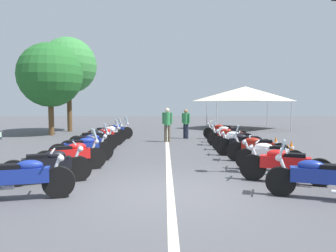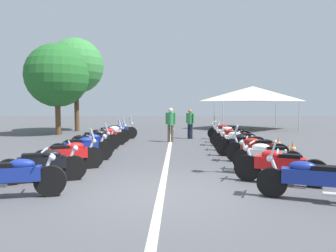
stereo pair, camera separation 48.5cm
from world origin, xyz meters
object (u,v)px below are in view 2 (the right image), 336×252
Objects in this scene: roadside_tree_1 at (76,66)px; motorcycle_right_row_5 at (239,140)px; motorcycle_right_row_8 at (226,131)px; event_tent at (252,94)px; motorcycle_left_row_5 at (97,139)px; motorcycle_left_row_1 at (43,164)px; motorcycle_left_row_6 at (105,136)px; motorcycle_left_row_3 at (82,148)px; motorcycle_right_row_4 at (245,144)px; motorcycle_right_row_6 at (232,136)px; traffic_cone_2 at (288,153)px; traffic_cone_1 at (293,149)px; motorcycle_left_row_8 at (119,131)px; motorcycle_right_row_7 at (231,134)px; motorcycle_left_row_2 at (70,154)px; roadside_tree_0 at (57,76)px; bystander_0 at (171,122)px; motorcycle_left_row_7 at (111,133)px; motorcycle_right_row_0 at (310,178)px; traffic_cone_0 at (278,144)px; motorcycle_right_row_2 at (267,156)px; motorcycle_right_row_1 at (279,165)px; motorcycle_right_row_3 at (256,148)px; motorcycle_left_row_4 at (89,143)px; bystander_1 at (190,122)px; motorcycle_left_row_0 at (14,176)px.

motorcycle_right_row_5 is at bearing -133.01° from roadside_tree_1.
event_tent reaches higher than motorcycle_right_row_8.
roadside_tree_1 reaches higher than motorcycle_left_row_5.
motorcycle_left_row_6 is at bearing 68.52° from motorcycle_left_row_1.
motorcycle_right_row_4 is at bearing -12.30° from motorcycle_left_row_3.
motorcycle_right_row_6 is 3.42× the size of traffic_cone_2.
traffic_cone_1 is (-1.49, -1.67, -0.16)m from motorcycle_right_row_5.
motorcycle_right_row_7 is at bearing -36.46° from motorcycle_left_row_8.
roadside_tree_0 reaches higher than motorcycle_left_row_2.
motorcycle_left_row_5 is 4.16m from bystander_0.
motorcycle_left_row_7 reaches higher than motorcycle_right_row_0.
roadside_tree_1 is (8.88, 9.52, 4.04)m from motorcycle_right_row_5.
motorcycle_left_row_6 is at bearing 78.15° from traffic_cone_0.
motorcycle_right_row_2 reaches higher than motorcycle_right_row_5.
motorcycle_right_row_4 reaches higher than traffic_cone_1.
motorcycle_right_row_8 reaches higher than traffic_cone_0.
motorcycle_left_row_1 is 0.97× the size of motorcycle_right_row_1.
roadside_tree_1 reaches higher than motorcycle_right_row_3.
motorcycle_left_row_2 reaches higher than motorcycle_left_row_1.
event_tent is at bearing 24.31° from motorcycle_left_row_6.
bystander_0 is at bearing 34.17° from motorcycle_left_row_4.
traffic_cone_1 is 6.92m from bystander_1.
motorcycle_right_row_1 reaches higher than motorcycle_right_row_8.
motorcycle_left_row_8 reaches higher than traffic_cone_2.
bystander_1 is (4.30, -4.09, 0.49)m from motorcycle_left_row_5.
motorcycle_left_row_2 is 3.07× the size of traffic_cone_0.
motorcycle_left_row_1 is at bearing -123.31° from motorcycle_left_row_2.
traffic_cone_1 is at bearing 68.74° from bystander_1.
roadside_tree_1 is at bearing -4.41° from motorcycle_right_row_8.
motorcycle_right_row_5 is 11.63m from event_tent.
motorcycle_left_row_4 is 0.97× the size of motorcycle_left_row_8.
motorcycle_left_row_8 is 5.98m from motorcycle_right_row_7.
motorcycle_right_row_4 is (3.95, 0.01, -0.00)m from motorcycle_right_row_1.
motorcycle_right_row_2 is at bearing -44.36° from motorcycle_left_row_4.
roadside_tree_0 reaches higher than motorcycle_left_row_0.
motorcycle_right_row_0 is 10.04m from bystander_0.
motorcycle_right_row_3 is 0.96× the size of motorcycle_right_row_6.
motorcycle_right_row_5 is 13.64m from roadside_tree_1.
motorcycle_left_row_4 reaches higher than motorcycle_right_row_6.
motorcycle_left_row_6 is 0.98× the size of motorcycle_right_row_8.
motorcycle_left_row_6 reaches higher than traffic_cone_1.
motorcycle_left_row_8 reaches higher than motorcycle_left_row_3.
roadside_tree_1 reaches higher than motorcycle_left_row_6.
motorcycle_left_row_2 is at bearing 171.60° from bystander_0.
motorcycle_left_row_4 is at bearing 75.71° from motorcycle_left_row_0.
motorcycle_left_row_6 is 6.46m from motorcycle_right_row_4.
roadside_tree_0 is (3.38, 7.02, 2.62)m from bystander_0.
motorcycle_right_row_8 is at bearing -67.41° from motorcycle_right_row_1.
motorcycle_left_row_5 is at bearing -29.64° from motorcycle_right_row_0.
motorcycle_left_row_6 is 2.57m from motorcycle_left_row_8.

